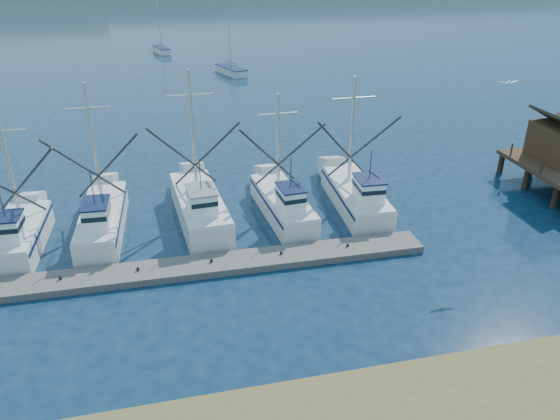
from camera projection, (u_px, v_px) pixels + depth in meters
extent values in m
plane|color=#0B1D34|center=(336.00, 322.00, 26.33)|extent=(500.00, 500.00, 0.00)
cube|color=#635D59|center=(157.00, 272.00, 29.95)|extent=(30.77, 2.33, 0.41)
cube|color=silver|center=(20.00, 238.00, 32.24)|extent=(2.86, 6.88, 1.47)
cube|color=white|center=(8.00, 230.00, 30.07)|extent=(1.55, 1.72, 1.50)
cylinder|color=#B7B2A8|center=(8.00, 165.00, 31.39)|extent=(0.22, 0.22, 6.86)
cube|color=silver|center=(103.00, 222.00, 34.01)|extent=(2.81, 8.80, 1.55)
cube|color=white|center=(97.00, 216.00, 31.39)|extent=(1.48, 2.19, 1.50)
cylinder|color=#B7B2A8|center=(93.00, 145.00, 33.27)|extent=(0.22, 0.22, 7.60)
cube|color=silver|center=(200.00, 210.00, 35.28)|extent=(3.33, 9.05, 1.75)
cube|color=white|center=(202.00, 202.00, 32.57)|extent=(1.70, 2.27, 1.50)
cylinder|color=#B7B2A8|center=(193.00, 132.00, 34.47)|extent=(0.22, 0.22, 7.83)
cube|color=silver|center=(283.00, 206.00, 36.10)|extent=(2.93, 8.21, 1.44)
cube|color=white|center=(291.00, 199.00, 33.64)|extent=(1.50, 2.06, 1.50)
cylinder|color=#B7B2A8|center=(278.00, 143.00, 35.54)|extent=(0.22, 0.22, 6.48)
cube|color=silver|center=(355.00, 197.00, 37.32)|extent=(3.10, 8.60, 1.48)
cube|color=white|center=(369.00, 190.00, 34.76)|extent=(1.65, 2.14, 1.50)
cylinder|color=#B7B2A8|center=(352.00, 130.00, 36.64)|extent=(0.22, 0.22, 7.24)
cube|color=silver|center=(231.00, 71.00, 74.64)|extent=(3.71, 6.28, 0.90)
cylinder|color=#B7B2A8|center=(230.00, 40.00, 73.10)|extent=(0.12, 0.12, 7.20)
cube|color=silver|center=(162.00, 50.00, 88.46)|extent=(2.73, 5.13, 0.90)
cylinder|color=#B7B2A8|center=(159.00, 24.00, 86.92)|extent=(0.12, 0.12, 7.20)
sphere|color=white|center=(508.00, 83.00, 30.69)|extent=(0.22, 0.22, 0.22)
cube|color=white|center=(503.00, 83.00, 30.62)|extent=(0.54, 0.13, 0.14)
cube|color=white|center=(514.00, 82.00, 30.75)|extent=(0.54, 0.13, 0.14)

